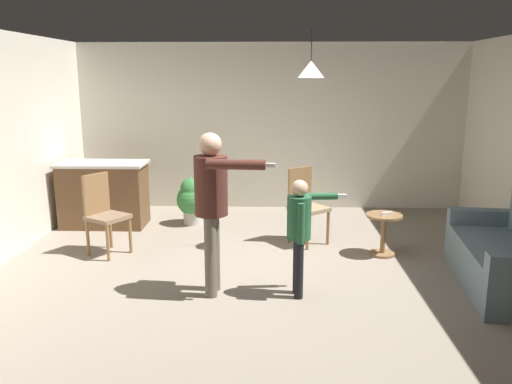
% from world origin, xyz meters
% --- Properties ---
extents(ground, '(7.68, 7.68, 0.00)m').
position_xyz_m(ground, '(0.00, 0.00, 0.00)').
color(ground, gray).
extents(wall_back, '(6.40, 0.10, 2.70)m').
position_xyz_m(wall_back, '(0.00, 3.20, 1.35)').
color(wall_back, silver).
rests_on(wall_back, ground).
extents(couch_floral, '(1.06, 1.89, 1.00)m').
position_xyz_m(couch_floral, '(2.52, -0.16, 0.33)').
color(couch_floral, slate).
rests_on(couch_floral, ground).
extents(kitchen_counter, '(1.26, 0.66, 0.95)m').
position_xyz_m(kitchen_counter, '(-2.45, 1.97, 0.48)').
color(kitchen_counter, brown).
rests_on(kitchen_counter, ground).
extents(side_table_by_couch, '(0.44, 0.44, 0.52)m').
position_xyz_m(side_table_by_couch, '(1.39, 0.80, 0.33)').
color(side_table_by_couch, olive).
rests_on(side_table_by_couch, ground).
extents(person_adult, '(0.80, 0.52, 1.64)m').
position_xyz_m(person_adult, '(-0.57, -0.41, 1.02)').
color(person_adult, '#60564C').
rests_on(person_adult, ground).
extents(person_child, '(0.60, 0.38, 1.19)m').
position_xyz_m(person_child, '(0.30, -0.44, 0.74)').
color(person_child, black).
rests_on(person_child, ground).
extents(dining_chair_by_counter, '(0.59, 0.59, 1.00)m').
position_xyz_m(dining_chair_by_counter, '(0.46, 1.28, 0.55)').
color(dining_chair_by_counter, olive).
rests_on(dining_chair_by_counter, ground).
extents(dining_chair_near_wall, '(0.58, 0.58, 1.00)m').
position_xyz_m(dining_chair_near_wall, '(-2.06, 0.76, 0.55)').
color(dining_chair_near_wall, olive).
rests_on(dining_chair_near_wall, ground).
extents(potted_plant_corner, '(0.46, 0.46, 0.70)m').
position_xyz_m(potted_plant_corner, '(-1.17, 2.10, 0.39)').
color(potted_plant_corner, '#B7B2AD').
rests_on(potted_plant_corner, ground).
extents(spare_remote_on_table, '(0.13, 0.07, 0.04)m').
position_xyz_m(spare_remote_on_table, '(1.42, 0.78, 0.54)').
color(spare_remote_on_table, white).
rests_on(spare_remote_on_table, side_table_by_couch).
extents(ceiling_light_pendant, '(0.32, 0.32, 0.55)m').
position_xyz_m(ceiling_light_pendant, '(0.47, 0.96, 2.25)').
color(ceiling_light_pendant, silver).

